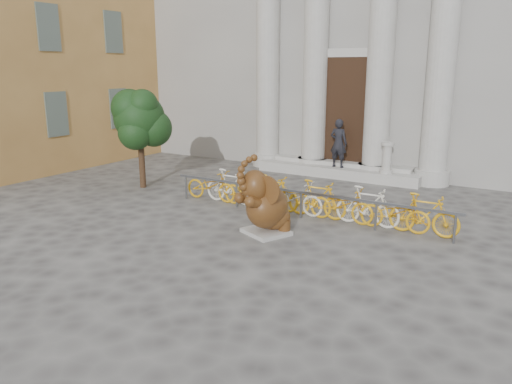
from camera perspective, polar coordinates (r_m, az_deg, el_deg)
The scene contains 9 objects.
ground at distance 10.62m, azimuth -10.09°, elevation -7.53°, with size 80.00×80.00×0.00m, color #474442.
classical_building at distance 23.35m, azimuth 15.35°, elevation 18.86°, with size 22.00×10.70×12.00m.
entrance_steps at distance 18.39m, azimuth 9.39°, elevation 2.37°, with size 6.00×1.20×0.36m, color #A8A59E.
ochre_building at distance 23.80m, azimuth -25.91°, elevation 17.93°, with size 8.00×14.00×12.00m, color tan.
elephant_statue at distance 11.74m, azimuth 1.07°, elevation -1.54°, with size 1.33×1.55×1.95m.
bike_rack at distance 13.34m, azimuth 5.58°, elevation -0.60°, with size 8.06×0.53×1.00m.
tree at distance 16.51m, azimuth -13.14°, elevation 8.07°, with size 1.85×1.68×3.20m.
pedestrian at distance 18.09m, azimuth 9.41°, elevation 5.53°, with size 0.63×0.41×1.73m, color black.
balustrade_post at distance 17.41m, azimuth 14.71°, elevation 3.66°, with size 0.43×0.43×1.06m.
Camera 1 is at (6.58, -7.37, 3.89)m, focal length 35.00 mm.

